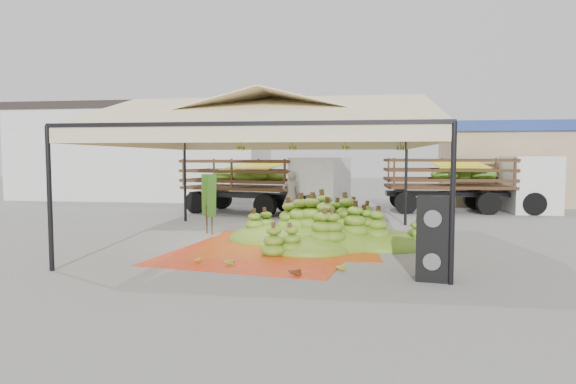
# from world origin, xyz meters

# --- Properties ---
(ground) EXTENTS (90.00, 90.00, 0.00)m
(ground) POSITION_xyz_m (0.00, 0.00, 0.00)
(ground) COLOR slate
(ground) RESTS_ON ground
(canopy_tent) EXTENTS (8.10, 8.10, 4.00)m
(canopy_tent) POSITION_xyz_m (0.00, 0.00, 3.30)
(canopy_tent) COLOR black
(canopy_tent) RESTS_ON ground
(building_white) EXTENTS (14.30, 6.30, 5.40)m
(building_white) POSITION_xyz_m (-10.00, 14.00, 2.71)
(building_white) COLOR silver
(building_white) RESTS_ON ground
(building_tan) EXTENTS (6.30, 5.30, 4.10)m
(building_tan) POSITION_xyz_m (10.00, 13.00, 2.07)
(building_tan) COLOR tan
(building_tan) RESTS_ON ground
(tarp_left) EXTENTS (4.77, 4.57, 0.01)m
(tarp_left) POSITION_xyz_m (0.48, -0.26, 0.01)
(tarp_left) COLOR #CF4B13
(tarp_left) RESTS_ON ground
(tarp_right) EXTENTS (5.01, 5.19, 0.01)m
(tarp_right) POSITION_xyz_m (-0.05, -1.48, 0.01)
(tarp_right) COLOR #E34615
(tarp_right) RESTS_ON ground
(banana_heap) EXTENTS (6.67, 5.91, 1.23)m
(banana_heap) POSITION_xyz_m (1.51, 0.01, 0.61)
(banana_heap) COLOR #4D7017
(banana_heap) RESTS_ON ground
(hand_yellow_a) EXTENTS (0.50, 0.44, 0.20)m
(hand_yellow_a) POSITION_xyz_m (1.88, -3.18, 0.10)
(hand_yellow_a) COLOR #AC8422
(hand_yellow_a) RESTS_ON ground
(hand_yellow_b) EXTENTS (0.46, 0.42, 0.17)m
(hand_yellow_b) POSITION_xyz_m (-1.30, -2.92, 0.09)
(hand_yellow_b) COLOR gold
(hand_yellow_b) RESTS_ON ground
(hand_red_a) EXTENTS (0.58, 0.54, 0.21)m
(hand_red_a) POSITION_xyz_m (1.01, -3.70, 0.11)
(hand_red_a) COLOR #5C2F15
(hand_red_a) RESTS_ON ground
(hand_red_b) EXTENTS (0.46, 0.38, 0.20)m
(hand_red_b) POSITION_xyz_m (1.21, -0.59, 0.10)
(hand_red_b) COLOR maroon
(hand_red_b) RESTS_ON ground
(hand_green) EXTENTS (0.48, 0.45, 0.18)m
(hand_green) POSITION_xyz_m (-0.52, -2.96, 0.09)
(hand_green) COLOR #4F7518
(hand_green) RESTS_ON ground
(hanging_bunches) EXTENTS (4.74, 0.24, 0.20)m
(hanging_bunches) POSITION_xyz_m (1.22, 0.53, 2.62)
(hanging_bunches) COLOR #4F7117
(hanging_bunches) RESTS_ON ground
(speaker_stack) EXTENTS (0.66, 0.60, 1.62)m
(speaker_stack) POSITION_xyz_m (3.70, -3.70, 0.81)
(speaker_stack) COLOR black
(speaker_stack) RESTS_ON ground
(banana_leaves) EXTENTS (0.96, 1.36, 3.70)m
(banana_leaves) POSITION_xyz_m (-2.22, 0.76, 0.00)
(banana_leaves) COLOR #257B20
(banana_leaves) RESTS_ON ground
(vendor) EXTENTS (0.72, 0.52, 1.84)m
(vendor) POSITION_xyz_m (-0.16, 5.01, 0.92)
(vendor) COLOR gray
(vendor) RESTS_ON ground
(truck_left) EXTENTS (7.27, 4.17, 2.37)m
(truck_left) POSITION_xyz_m (-1.27, 6.71, 1.46)
(truck_left) COLOR #502E1A
(truck_left) RESTS_ON ground
(truck_right) EXTENTS (7.09, 2.61, 2.41)m
(truck_right) POSITION_xyz_m (7.43, 8.72, 1.49)
(truck_right) COLOR #462817
(truck_right) RESTS_ON ground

